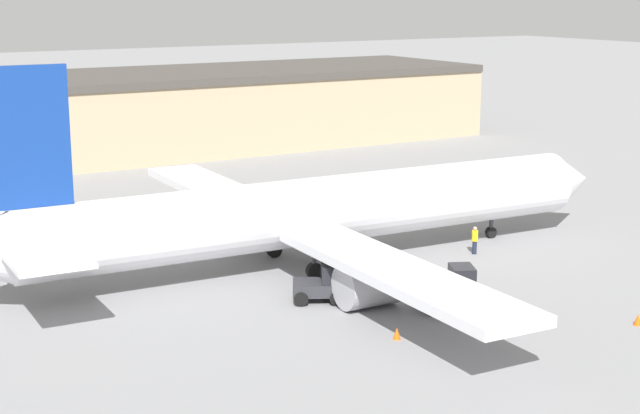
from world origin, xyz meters
name	(u,v)px	position (x,y,z in m)	size (l,w,h in m)	color
ground_plane	(320,263)	(0.00, 0.00, 0.00)	(400.00, 400.00, 0.00)	gray
terminal_building	(93,116)	(0.97, 42.75, 3.75)	(79.15, 17.66, 7.50)	tan
airplane	(304,213)	(-1.04, 0.04, 3.08)	(41.56, 39.13, 11.89)	white
ground_crew_worker	(475,239)	(8.92, -2.97, 0.89)	(0.37, 0.37, 1.67)	#1E2338
baggage_tug	(323,284)	(-3.39, -5.91, 0.89)	(3.13, 2.91, 1.91)	#2D2D33
belt_loader_truck	(451,289)	(1.29, -10.35, 1.02)	(3.04, 2.87, 2.19)	#2D2D33
safety_cone_near	(397,333)	(-3.43, -12.40, 0.28)	(0.36, 0.36, 0.55)	#EF590F
safety_cone_far	(638,320)	(7.31, -16.70, 0.28)	(0.36, 0.36, 0.55)	#EF590F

